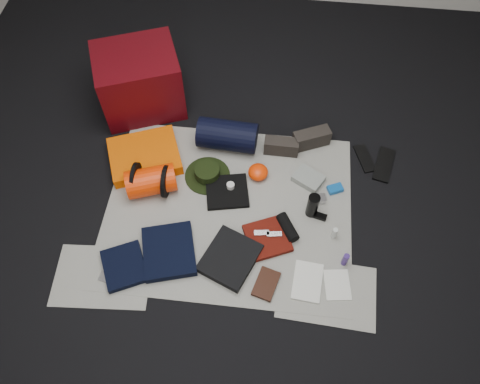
# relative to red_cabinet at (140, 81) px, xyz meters

# --- Properties ---
(floor) EXTENTS (4.50, 4.50, 0.02)m
(floor) POSITION_rel_red_cabinet_xyz_m (0.75, -0.85, -0.25)
(floor) COLOR black
(floor) RESTS_ON ground
(newspaper_mat) EXTENTS (1.60, 1.30, 0.01)m
(newspaper_mat) POSITION_rel_red_cabinet_xyz_m (0.75, -0.85, -0.23)
(newspaper_mat) COLOR #B1B1A4
(newspaper_mat) RESTS_ON floor
(newspaper_sheet_front_left) EXTENTS (0.61, 0.44, 0.00)m
(newspaper_sheet_front_left) POSITION_rel_red_cabinet_xyz_m (0.05, -1.40, -0.23)
(newspaper_sheet_front_left) COLOR #B1B1A4
(newspaper_sheet_front_left) RESTS_ON floor
(newspaper_sheet_front_right) EXTENTS (0.60, 0.43, 0.00)m
(newspaper_sheet_front_right) POSITION_rel_red_cabinet_xyz_m (1.40, -1.35, -0.23)
(newspaper_sheet_front_right) COLOR #B1B1A4
(newspaper_sheet_front_right) RESTS_ON floor
(red_cabinet) EXTENTS (0.70, 0.65, 0.47)m
(red_cabinet) POSITION_rel_red_cabinet_xyz_m (0.00, 0.00, 0.00)
(red_cabinet) COLOR #4F050B
(red_cabinet) RESTS_ON floor
(sleeping_pad) EXTENTS (0.58, 0.53, 0.09)m
(sleeping_pad) POSITION_rel_red_cabinet_xyz_m (0.12, -0.52, -0.19)
(sleeping_pad) COLOR #FB6202
(sleeping_pad) RESTS_ON newspaper_mat
(stuff_sack) EXTENTS (0.37, 0.29, 0.19)m
(stuff_sack) POSITION_rel_red_cabinet_xyz_m (0.22, -0.75, -0.14)
(stuff_sack) COLOR #F23304
(stuff_sack) RESTS_ON newspaper_mat
(sack_strap_left) EXTENTS (0.02, 0.22, 0.22)m
(sack_strap_left) POSITION_rel_red_cabinet_xyz_m (0.12, -0.75, -0.12)
(sack_strap_left) COLOR black
(sack_strap_left) RESTS_ON newspaper_mat
(sack_strap_right) EXTENTS (0.03, 0.22, 0.22)m
(sack_strap_right) POSITION_rel_red_cabinet_xyz_m (0.32, -0.75, -0.12)
(sack_strap_right) COLOR black
(sack_strap_right) RESTS_ON newspaper_mat
(navy_duffel) EXTENTS (0.42, 0.24, 0.21)m
(navy_duffel) POSITION_rel_red_cabinet_xyz_m (0.68, -0.33, -0.12)
(navy_duffel) COLOR black
(navy_duffel) RESTS_ON newspaper_mat
(boonie_brim) EXTENTS (0.33, 0.33, 0.01)m
(boonie_brim) POSITION_rel_red_cabinet_xyz_m (0.57, -0.61, -0.23)
(boonie_brim) COLOR black
(boonie_brim) RESTS_ON newspaper_mat
(boonie_crown) EXTENTS (0.17, 0.17, 0.07)m
(boonie_crown) POSITION_rel_red_cabinet_xyz_m (0.57, -0.61, -0.18)
(boonie_crown) COLOR black
(boonie_crown) RESTS_ON boonie_brim
(hiking_boot_left) EXTENTS (0.24, 0.09, 0.12)m
(hiking_boot_left) POSITION_rel_red_cabinet_xyz_m (1.06, -0.34, -0.17)
(hiking_boot_left) COLOR #2C2722
(hiking_boot_left) RESTS_ON newspaper_mat
(hiking_boot_right) EXTENTS (0.28, 0.19, 0.13)m
(hiking_boot_right) POSITION_rel_red_cabinet_xyz_m (1.27, -0.25, -0.17)
(hiking_boot_right) COLOR #2C2722
(hiking_boot_right) RESTS_ON newspaper_mat
(flip_flop_left) EXTENTS (0.16, 0.25, 0.01)m
(flip_flop_left) POSITION_rel_red_cabinet_xyz_m (1.65, -0.34, -0.23)
(flip_flop_left) COLOR black
(flip_flop_left) RESTS_ON floor
(flip_flop_right) EXTENTS (0.17, 0.31, 0.02)m
(flip_flop_right) POSITION_rel_red_cabinet_xyz_m (1.78, -0.38, -0.23)
(flip_flop_right) COLOR black
(flip_flop_right) RESTS_ON floor
(trousers_navy_a) EXTENTS (0.34, 0.35, 0.04)m
(trousers_navy_a) POSITION_rel_red_cabinet_xyz_m (0.17, -1.33, -0.21)
(trousers_navy_a) COLOR black
(trousers_navy_a) RESTS_ON newspaper_mat
(trousers_navy_b) EXTENTS (0.40, 0.43, 0.06)m
(trousers_navy_b) POSITION_rel_red_cabinet_xyz_m (0.42, -1.21, -0.20)
(trousers_navy_b) COLOR black
(trousers_navy_b) RESTS_ON newspaper_mat
(trousers_charcoal) EXTENTS (0.40, 0.42, 0.05)m
(trousers_charcoal) POSITION_rel_red_cabinet_xyz_m (0.80, -1.21, -0.20)
(trousers_charcoal) COLOR black
(trousers_charcoal) RESTS_ON newspaper_mat
(black_tshirt) EXTENTS (0.32, 0.31, 0.03)m
(black_tshirt) POSITION_rel_red_cabinet_xyz_m (0.72, -0.73, -0.22)
(black_tshirt) COLOR black
(black_tshirt) RESTS_ON newspaper_mat
(red_shirt) EXTENTS (0.34, 0.34, 0.03)m
(red_shirt) POSITION_rel_red_cabinet_xyz_m (1.02, -1.04, -0.21)
(red_shirt) COLOR #551009
(red_shirt) RESTS_ON newspaper_mat
(orange_stuff_sack) EXTENTS (0.15, 0.15, 0.09)m
(orange_stuff_sack) POSITION_rel_red_cabinet_xyz_m (0.92, -0.57, -0.19)
(orange_stuff_sack) COLOR #F23304
(orange_stuff_sack) RESTS_ON newspaper_mat
(first_aid_pouch) EXTENTS (0.24, 0.22, 0.05)m
(first_aid_pouch) POSITION_rel_red_cabinet_xyz_m (1.26, -0.57, -0.21)
(first_aid_pouch) COLOR gray
(first_aid_pouch) RESTS_ON newspaper_mat
(water_bottle) EXTENTS (0.08, 0.08, 0.19)m
(water_bottle) POSITION_rel_red_cabinet_xyz_m (1.29, -0.82, -0.14)
(water_bottle) COLOR black
(water_bottle) RESTS_ON newspaper_mat
(speaker) EXTENTS (0.16, 0.20, 0.07)m
(speaker) POSITION_rel_red_cabinet_xyz_m (1.14, -0.97, -0.19)
(speaker) COLOR black
(speaker) RESTS_ON newspaper_mat
(compact_camera) EXTENTS (0.11, 0.08, 0.04)m
(compact_camera) POSITION_rel_red_cabinet_xyz_m (1.33, -0.72, -0.21)
(compact_camera) COLOR #BDBCC2
(compact_camera) RESTS_ON newspaper_mat
(cyan_case) EXTENTS (0.12, 0.10, 0.03)m
(cyan_case) POSITION_rel_red_cabinet_xyz_m (1.44, -0.63, -0.21)
(cyan_case) COLOR #10539F
(cyan_case) RESTS_ON newspaper_mat
(toiletry_purple) EXTENTS (0.05, 0.05, 0.11)m
(toiletry_purple) POSITION_rel_red_cabinet_xyz_m (1.50, -1.15, -0.18)
(toiletry_purple) COLOR navy
(toiletry_purple) RESTS_ON newspaper_mat
(toiletry_clear) EXTENTS (0.04, 0.04, 0.10)m
(toiletry_clear) POSITION_rel_red_cabinet_xyz_m (1.43, -0.98, -0.18)
(toiletry_clear) COLOR silver
(toiletry_clear) RESTS_ON newspaper_mat
(paperback_book) EXTENTS (0.17, 0.22, 0.03)m
(paperback_book) POSITION_rel_red_cabinet_xyz_m (1.04, -1.35, -0.22)
(paperback_book) COLOR black
(paperback_book) RESTS_ON newspaper_mat
(map_booklet) EXTENTS (0.19, 0.26, 0.01)m
(map_booklet) POSITION_rel_red_cabinet_xyz_m (1.28, -1.30, -0.22)
(map_booklet) COLOR silver
(map_booklet) RESTS_ON newspaper_mat
(map_printout) EXTENTS (0.17, 0.21, 0.01)m
(map_printout) POSITION_rel_red_cabinet_xyz_m (1.46, -1.30, -0.23)
(map_printout) COLOR silver
(map_printout) RESTS_ON newspaper_mat
(sunglasses) EXTENTS (0.11, 0.07, 0.03)m
(sunglasses) POSITION_rel_red_cabinet_xyz_m (1.34, -0.85, -0.22)
(sunglasses) COLOR black
(sunglasses) RESTS_ON newspaper_mat
(key_cluster) EXTENTS (0.07, 0.07, 0.01)m
(key_cluster) POSITION_rel_red_cabinet_xyz_m (0.06, -1.41, -0.23)
(key_cluster) COLOR #BDBCC2
(key_cluster) RESTS_ON newspaper_mat
(tape_roll) EXTENTS (0.05, 0.05, 0.04)m
(tape_roll) POSITION_rel_red_cabinet_xyz_m (0.74, -0.70, -0.19)
(tape_roll) COLOR silver
(tape_roll) RESTS_ON black_tshirt
(energy_bar_a) EXTENTS (0.10, 0.05, 0.01)m
(energy_bar_a) POSITION_rel_red_cabinet_xyz_m (0.98, -1.02, -0.19)
(energy_bar_a) COLOR #BDBCC2
(energy_bar_a) RESTS_ON red_shirt
(energy_bar_b) EXTENTS (0.10, 0.05, 0.01)m
(energy_bar_b) POSITION_rel_red_cabinet_xyz_m (1.06, -1.02, -0.19)
(energy_bar_b) COLOR #BDBCC2
(energy_bar_b) RESTS_ON red_shirt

